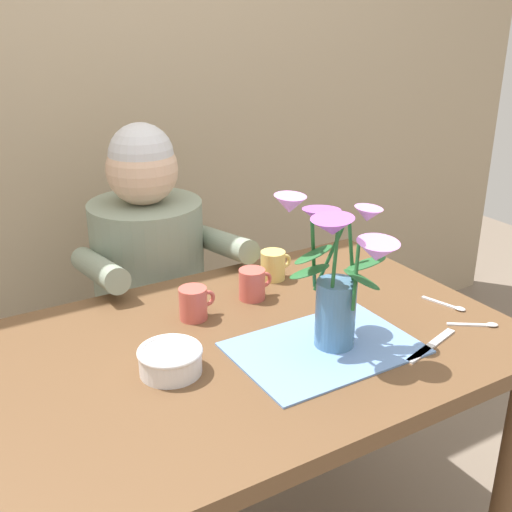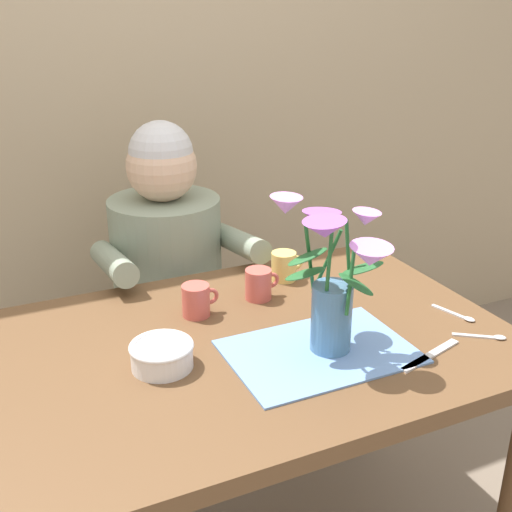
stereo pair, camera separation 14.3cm
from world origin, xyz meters
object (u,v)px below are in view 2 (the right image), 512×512
at_px(flower_vase, 333,275).
at_px(tea_cup, 197,300).
at_px(coffee_cup, 259,284).
at_px(ceramic_mug, 284,266).
at_px(dinner_knife, 430,355).
at_px(ceramic_bowl, 162,354).
at_px(seated_person, 168,301).

bearing_deg(flower_vase, tea_cup, 126.51).
height_order(coffee_cup, ceramic_mug, same).
bearing_deg(coffee_cup, dinner_knife, -62.36).
bearing_deg(dinner_knife, ceramic_bowl, 143.26).
bearing_deg(tea_cup, coffee_cup, 7.07).
bearing_deg(flower_vase, ceramic_bowl, 165.79).
bearing_deg(ceramic_mug, coffee_cup, -145.60).
xyz_separation_m(ceramic_bowl, dinner_knife, (0.54, -0.20, -0.03)).
height_order(ceramic_bowl, tea_cup, tea_cup).
xyz_separation_m(tea_cup, ceramic_mug, (0.29, 0.10, 0.00)).
bearing_deg(ceramic_mug, tea_cup, -161.17).
bearing_deg(dinner_knife, tea_cup, 118.92).
xyz_separation_m(tea_cup, coffee_cup, (0.18, 0.02, 0.00)).
bearing_deg(flower_vase, ceramic_mug, 77.78).
bearing_deg(coffee_cup, ceramic_bowl, -146.64).
relative_size(seated_person, dinner_knife, 5.97).
bearing_deg(coffee_cup, seated_person, 105.32).
bearing_deg(ceramic_mug, dinner_knife, -77.89).
xyz_separation_m(ceramic_bowl, coffee_cup, (0.32, 0.21, 0.01)).
xyz_separation_m(dinner_knife, ceramic_mug, (-0.11, 0.49, 0.04)).
relative_size(seated_person, ceramic_bowl, 8.35).
distance_m(seated_person, flower_vase, 0.83).
relative_size(dinner_knife, coffee_cup, 2.04).
distance_m(tea_cup, coffee_cup, 0.18).
xyz_separation_m(flower_vase, coffee_cup, (-0.03, 0.30, -0.14)).
relative_size(dinner_knife, tea_cup, 2.04).
bearing_deg(ceramic_bowl, seated_person, 72.37).
bearing_deg(ceramic_bowl, coffee_cup, 33.36).
relative_size(tea_cup, ceramic_mug, 1.00).
height_order(flower_vase, dinner_knife, flower_vase).
xyz_separation_m(coffee_cup, ceramic_mug, (0.11, 0.08, 0.00)).
relative_size(flower_vase, ceramic_bowl, 2.55).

